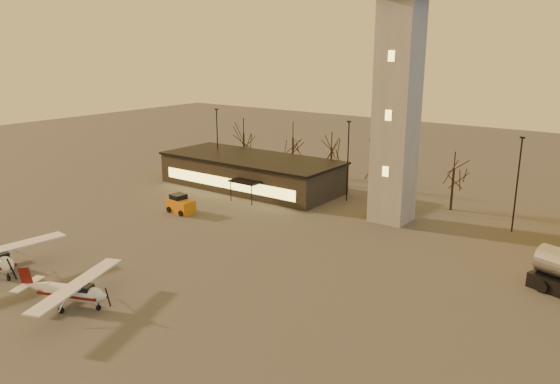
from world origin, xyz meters
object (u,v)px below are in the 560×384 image
at_px(control_tower, 399,72).
at_px(service_cart, 181,206).
at_px(cessna_front, 74,295).
at_px(terminal, 251,172).

bearing_deg(control_tower, service_cart, -150.51).
bearing_deg(cessna_front, service_cart, 96.33).
xyz_separation_m(control_tower, cessna_front, (-9.89, -33.55, -15.36)).
bearing_deg(terminal, control_tower, -5.15).
relative_size(terminal, service_cart, 7.20).
relative_size(control_tower, cessna_front, 3.28).
distance_m(terminal, service_cart, 14.06).
bearing_deg(cessna_front, terminal, 87.46).
distance_m(control_tower, service_cart, 28.88).
bearing_deg(service_cart, control_tower, 35.02).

